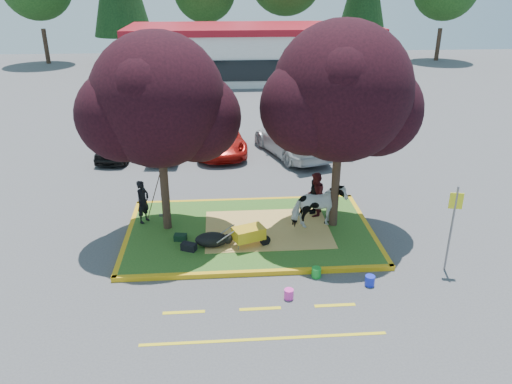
{
  "coord_description": "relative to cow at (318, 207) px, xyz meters",
  "views": [
    {
      "loc": [
        -0.93,
        -15.0,
        8.04
      ],
      "look_at": [
        0.25,
        0.5,
        1.33
      ],
      "focal_mm": 35.0,
      "sensor_mm": 36.0,
      "label": 1
    }
  ],
  "objects": [
    {
      "name": "fire_lane_stripe_c",
      "position": [
        -0.33,
        -4.27,
        -0.9
      ],
      "size": [
        1.1,
        0.12,
        0.01
      ],
      "primitive_type": "cube",
      "color": "yellow",
      "rests_on": "ground"
    },
    {
      "name": "curb_left",
      "position": [
        -6.41,
        -0.07,
        -0.83
      ],
      "size": [
        0.16,
        5.3,
        0.15
      ],
      "primitive_type": "cube",
      "color": "gold",
      "rests_on": "ground"
    },
    {
      "name": "wheelbarrow",
      "position": [
        -2.43,
        -1.17,
        -0.31
      ],
      "size": [
        1.72,
        0.88,
        0.65
      ],
      "rotation": [
        0.0,
        0.0,
        0.36
      ],
      "color": "black",
      "rests_on": "median_island"
    },
    {
      "name": "handler",
      "position": [
        -5.97,
        0.84,
        0.01
      ],
      "size": [
        0.6,
        0.67,
        1.53
      ],
      "primitive_type": "imported",
      "rotation": [
        0.0,
        0.0,
        1.04
      ],
      "color": "black",
      "rests_on": "median_island"
    },
    {
      "name": "curb_far",
      "position": [
        -2.33,
        2.51,
        -0.83
      ],
      "size": [
        8.3,
        0.16,
        0.15
      ],
      "primitive_type": "cube",
      "color": "gold",
      "rests_on": "ground"
    },
    {
      "name": "fire_lane_stripe_a",
      "position": [
        -4.33,
        -4.27,
        -0.9
      ],
      "size": [
        1.1,
        0.12,
        0.01
      ],
      "primitive_type": "cube",
      "color": "yellow",
      "rests_on": "ground"
    },
    {
      "name": "curb_right",
      "position": [
        1.75,
        -0.07,
        -0.83
      ],
      "size": [
        0.16,
        5.3,
        0.15
      ],
      "primitive_type": "cube",
      "color": "gold",
      "rests_on": "ground"
    },
    {
      "name": "straw_bedding",
      "position": [
        -1.73,
        -0.07,
        -0.75
      ],
      "size": [
        4.2,
        3.0,
        0.01
      ],
      "primitive_type": "cube",
      "color": "tan",
      "rests_on": "median_island"
    },
    {
      "name": "fire_lane_long",
      "position": [
        -2.33,
        -5.47,
        -0.9
      ],
      "size": [
        6.0,
        0.1,
        0.01
      ],
      "primitive_type": "cube",
      "color": "yellow",
      "rests_on": "ground"
    },
    {
      "name": "median_island",
      "position": [
        -2.33,
        -0.07,
        -0.83
      ],
      "size": [
        8.0,
        5.0,
        0.15
      ],
      "primitive_type": "cube",
      "color": "#29551A",
      "rests_on": "ground"
    },
    {
      "name": "bucket_green",
      "position": [
        -0.58,
        -2.87,
        -0.76
      ],
      "size": [
        0.31,
        0.31,
        0.3
      ],
      "primitive_type": "cylinder",
      "rotation": [
        0.0,
        0.0,
        -0.11
      ],
      "color": "#17972A",
      "rests_on": "ground"
    },
    {
      "name": "bucket_blue",
      "position": [
        0.85,
        -3.4,
        -0.76
      ],
      "size": [
        0.37,
        0.37,
        0.3
      ],
      "primitive_type": "cylinder",
      "rotation": [
        0.0,
        0.0,
        0.4
      ],
      "color": "#192ACE",
      "rests_on": "ground"
    },
    {
      "name": "car_grey",
      "position": [
        2.67,
        8.77,
        -0.28
      ],
      "size": [
        1.88,
        3.96,
        1.25
      ],
      "primitive_type": "imported",
      "rotation": [
        0.0,
        0.0,
        -0.15
      ],
      "color": "#55565C",
      "rests_on": "ground"
    },
    {
      "name": "gear_bag_dark",
      "position": [
        -4.33,
        -1.29,
        -0.64
      ],
      "size": [
        0.53,
        0.43,
        0.24
      ],
      "primitive_type": "cube",
      "rotation": [
        0.0,
        0.0,
        -0.42
      ],
      "color": "black",
      "rests_on": "median_island"
    },
    {
      "name": "visitor_a",
      "position": [
        0.06,
        0.91,
        0.05
      ],
      "size": [
        0.85,
        0.95,
        1.62
      ],
      "primitive_type": "imported",
      "rotation": [
        0.0,
        0.0,
        -1.93
      ],
      "color": "#4D1618",
      "rests_on": "median_island"
    },
    {
      "name": "fire_lane_stripe_b",
      "position": [
        -2.33,
        -4.27,
        -0.9
      ],
      "size": [
        1.1,
        0.12,
        0.01
      ],
      "primitive_type": "cube",
      "color": "yellow",
      "rests_on": "ground"
    },
    {
      "name": "cow",
      "position": [
        0.0,
        0.0,
        0.0
      ],
      "size": [
        1.93,
        1.21,
        1.52
      ],
      "primitive_type": "imported",
      "rotation": [
        0.0,
        0.0,
        1.8
      ],
      "color": "silver",
      "rests_on": "median_island"
    },
    {
      "name": "car_white",
      "position": [
        0.24,
        8.02,
        -0.13
      ],
      "size": [
        3.79,
        5.79,
        1.56
      ],
      "primitive_type": "imported",
      "rotation": [
        0.0,
        0.0,
        3.47
      ],
      "color": "silver",
      "rests_on": "ground"
    },
    {
      "name": "car_black",
      "position": [
        -8.09,
        8.34,
        -0.27
      ],
      "size": [
        2.06,
        3.92,
        1.27
      ],
      "primitive_type": "imported",
      "rotation": [
        0.0,
        0.0,
        -0.15
      ],
      "color": "black",
      "rests_on": "ground"
    },
    {
      "name": "tree_purple_right",
      "position": [
        0.59,
        0.12,
        3.65
      ],
      "size": [
        5.3,
        4.4,
        6.82
      ],
      "color": "black",
      "rests_on": "median_island"
    },
    {
      "name": "visitor_b",
      "position": [
        0.04,
        1.1,
        -0.1
      ],
      "size": [
        0.37,
        0.79,
        1.32
      ],
      "primitive_type": "imported",
      "rotation": [
        0.0,
        0.0,
        -1.51
      ],
      "color": "black",
      "rests_on": "median_island"
    },
    {
      "name": "bucket_pink",
      "position": [
        -1.52,
        -3.86,
        -0.77
      ],
      "size": [
        0.31,
        0.31,
        0.28
      ],
      "primitive_type": "cylinder",
      "rotation": [
        0.0,
        0.0,
        -0.22
      ],
      "color": "#FD38B6",
      "rests_on": "ground"
    },
    {
      "name": "car_red",
      "position": [
        -3.3,
        8.76,
        -0.2
      ],
      "size": [
        2.78,
        5.26,
        1.41
      ],
      "primitive_type": "imported",
      "rotation": [
        0.0,
        0.0,
        0.09
      ],
      "color": "#A4120D",
      "rests_on": "ground"
    },
    {
      "name": "gear_bag_green",
      "position": [
        -4.64,
        -0.62,
        -0.65
      ],
      "size": [
        0.43,
        0.31,
        0.21
      ],
      "primitive_type": "cube",
      "rotation": [
        0.0,
        0.0,
        -0.16
      ],
      "color": "black",
      "rests_on": "median_island"
    },
    {
      "name": "ground",
      "position": [
        -2.33,
        -0.07,
        -0.91
      ],
      "size": [
        90.0,
        90.0,
        0.0
      ],
      "primitive_type": "plane",
      "color": "#424244",
      "rests_on": "ground"
    },
    {
      "name": "tree_purple_left",
      "position": [
        -5.11,
        0.32,
        3.45
      ],
      "size": [
        5.06,
        4.2,
        6.51
      ],
      "color": "black",
      "rests_on": "median_island"
    },
    {
      "name": "curb_near",
      "position": [
        -2.33,
        -2.65,
        -0.83
      ],
      "size": [
        8.3,
        0.16,
        0.15
      ],
      "primitive_type": "cube",
      "color": "gold",
      "rests_on": "ground"
    },
    {
      "name": "calf",
      "position": [
        -3.61,
        -1.07,
        -0.53
      ],
      "size": [
        1.06,
        0.6,
        0.46
      ],
      "primitive_type": "ellipsoid",
      "rotation": [
        0.0,
        0.0,
        0.0
      ],
      "color": "black",
      "rests_on": "median_island"
    },
    {
      "name": "car_silver",
      "position": [
        -5.83,
        8.44,
        -0.21
      ],
      "size": [
        1.74,
        4.34,
        1.4
      ],
      "primitive_type": "imported",
      "rotation": [
        0.0,
        0.0,
        3.08
      ],
      "color": "#929399",
      "rests_on": "ground"
    },
    {
      "name": "sign_post",
      "position": [
        3.32,
        -2.77,
        0.76
      ],
      "size": [
        0.37,
        0.11,
        2.68
      ],
      "rotation": [
        0.0,
        0.0,
        -0.22
      ],
      "color": "slate",
      "rests_on": "ground"
    },
    {
      "name": "retail_building",
      "position": [
        -0.33,
        27.92,
        1.34
      ],
      "size": [
        20.4,
        8.4,
        4.4
      ],
      "color": "silver",
      "rests_on": "ground"
    }
  ]
}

